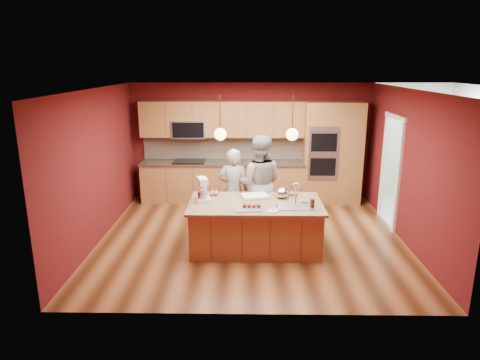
{
  "coord_description": "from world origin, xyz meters",
  "views": [
    {
      "loc": [
        -0.09,
        -7.35,
        3.12
      ],
      "look_at": [
        -0.2,
        -0.1,
        1.13
      ],
      "focal_mm": 32.0,
      "sensor_mm": 36.0,
      "label": 1
    }
  ],
  "objects_px": {
    "person_left": "(233,190)",
    "person_right": "(259,183)",
    "island": "(256,225)",
    "stand_mixer": "(203,191)",
    "mixing_bowl": "(282,193)"
  },
  "relations": [
    {
      "from": "person_right",
      "to": "stand_mixer",
      "type": "height_order",
      "value": "person_right"
    },
    {
      "from": "island",
      "to": "person_left",
      "type": "bearing_deg",
      "value": 115.27
    },
    {
      "from": "mixing_bowl",
      "to": "stand_mixer",
      "type": "bearing_deg",
      "value": -172.28
    },
    {
      "from": "island",
      "to": "person_left",
      "type": "xyz_separation_m",
      "value": [
        -0.42,
        0.89,
        0.37
      ]
    },
    {
      "from": "person_left",
      "to": "person_right",
      "type": "height_order",
      "value": "person_right"
    },
    {
      "from": "island",
      "to": "person_right",
      "type": "relative_size",
      "value": 1.22
    },
    {
      "from": "person_left",
      "to": "person_right",
      "type": "distance_m",
      "value": 0.5
    },
    {
      "from": "stand_mixer",
      "to": "mixing_bowl",
      "type": "height_order",
      "value": "stand_mixer"
    },
    {
      "from": "person_left",
      "to": "stand_mixer",
      "type": "bearing_deg",
      "value": 62.37
    },
    {
      "from": "person_left",
      "to": "stand_mixer",
      "type": "xyz_separation_m",
      "value": [
        -0.5,
        -0.81,
        0.21
      ]
    },
    {
      "from": "stand_mixer",
      "to": "island",
      "type": "bearing_deg",
      "value": -23.5
    },
    {
      "from": "stand_mixer",
      "to": "mixing_bowl",
      "type": "relative_size",
      "value": 1.75
    },
    {
      "from": "person_right",
      "to": "stand_mixer",
      "type": "xyz_separation_m",
      "value": [
        -0.98,
        -0.81,
        0.09
      ]
    },
    {
      "from": "island",
      "to": "stand_mixer",
      "type": "relative_size",
      "value": 5.51
    },
    {
      "from": "stand_mixer",
      "to": "person_right",
      "type": "bearing_deg",
      "value": 20.84
    }
  ]
}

